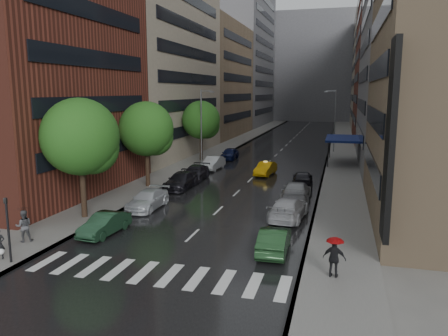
{
  "coord_description": "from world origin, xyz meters",
  "views": [
    {
      "loc": [
        8.73,
        -20.83,
        8.94
      ],
      "look_at": [
        0.0,
        11.68,
        3.0
      ],
      "focal_mm": 35.0,
      "sensor_mm": 36.0,
      "label": 1
    }
  ],
  "objects": [
    {
      "name": "tree_far",
      "position": [
        -8.6,
        32.37,
        5.31
      ],
      "size": [
        4.87,
        4.87,
        7.76
      ],
      "color": "#382619",
      "rests_on": "ground"
    },
    {
      "name": "sidewalk_left",
      "position": [
        -9.0,
        50.0,
        0.07
      ],
      "size": [
        4.0,
        140.0,
        0.15
      ],
      "primitive_type": "cube",
      "color": "gray",
      "rests_on": "ground"
    },
    {
      "name": "traffic_light",
      "position": [
        -7.6,
        -2.9,
        2.23
      ],
      "size": [
        0.18,
        0.15,
        3.45
      ],
      "color": "black",
      "rests_on": "sidewalk_left"
    },
    {
      "name": "tree_mid",
      "position": [
        -8.6,
        16.1,
        5.5
      ],
      "size": [
        5.04,
        5.04,
        8.04
      ],
      "color": "#382619",
      "rests_on": "ground"
    },
    {
      "name": "ground",
      "position": [
        0.0,
        0.0,
        0.0
      ],
      "size": [
        220.0,
        220.0,
        0.0
      ],
      "primitive_type": "plane",
      "color": "gray",
      "rests_on": "ground"
    },
    {
      "name": "ped_red_umbrella",
      "position": [
        8.7,
        -0.43,
        1.33
      ],
      "size": [
        1.15,
        0.82,
        2.01
      ],
      "color": "black",
      "rests_on": "sidewalk_right"
    },
    {
      "name": "taxi",
      "position": [
        1.04,
        25.03,
        0.7
      ],
      "size": [
        2.0,
        4.39,
        1.4
      ],
      "primitive_type": "imported",
      "rotation": [
        0.0,
        0.0,
        -0.13
      ],
      "color": "#FBB30D",
      "rests_on": "ground"
    },
    {
      "name": "tree_near",
      "position": [
        -8.6,
        5.5,
        5.83
      ],
      "size": [
        5.35,
        5.35,
        8.53
      ],
      "color": "#382619",
      "rests_on": "ground"
    },
    {
      "name": "street_lamp_right",
      "position": [
        7.72,
        45.0,
        4.89
      ],
      "size": [
        1.74,
        0.22,
        9.0
      ],
      "color": "gray",
      "rests_on": "sidewalk_right"
    },
    {
      "name": "buildings_right",
      "position": [
        15.0,
        56.7,
        15.03
      ],
      "size": [
        8.05,
        109.1,
        36.0
      ],
      "color": "#937A5B",
      "rests_on": "ground"
    },
    {
      "name": "parked_cars_left",
      "position": [
        -5.4,
        18.84,
        0.74
      ],
      "size": [
        2.21,
        36.24,
        1.52
      ],
      "color": "#193823",
      "rests_on": "ground"
    },
    {
      "name": "awning",
      "position": [
        8.98,
        35.0,
        3.13
      ],
      "size": [
        4.0,
        8.0,
        3.12
      ],
      "color": "navy",
      "rests_on": "sidewalk_right"
    },
    {
      "name": "ped_black_umbrella",
      "position": [
        -9.1,
        -0.01,
        1.38
      ],
      "size": [
        1.17,
        1.13,
        2.09
      ],
      "color": "#505155",
      "rests_on": "sidewalk_left"
    },
    {
      "name": "sidewalk_right",
      "position": [
        9.0,
        50.0,
        0.07
      ],
      "size": [
        4.0,
        140.0,
        0.15
      ],
      "primitive_type": "cube",
      "color": "gray",
      "rests_on": "ground"
    },
    {
      "name": "parked_cars_right",
      "position": [
        5.4,
        12.18,
        0.76
      ],
      "size": [
        2.67,
        22.69,
        1.6
      ],
      "color": "#1D4020",
      "rests_on": "ground"
    },
    {
      "name": "building_far",
      "position": [
        0.0,
        118.0,
        16.0
      ],
      "size": [
        40.0,
        14.0,
        32.0
      ],
      "primitive_type": "cube",
      "color": "slate",
      "rests_on": "ground"
    },
    {
      "name": "buildings_left",
      "position": [
        -15.0,
        58.79,
        15.99
      ],
      "size": [
        8.0,
        108.0,
        38.0
      ],
      "color": "maroon",
      "rests_on": "ground"
    },
    {
      "name": "road",
      "position": [
        0.0,
        50.0,
        0.01
      ],
      "size": [
        14.0,
        140.0,
        0.01
      ],
      "primitive_type": "cube",
      "color": "black",
      "rests_on": "ground"
    },
    {
      "name": "crosswalk",
      "position": [
        0.2,
        -2.0,
        0.01
      ],
      "size": [
        13.15,
        2.8,
        0.01
      ],
      "color": "silver",
      "rests_on": "ground"
    },
    {
      "name": "street_lamp_left",
      "position": [
        -7.72,
        30.0,
        4.89
      ],
      "size": [
        1.74,
        0.22,
        9.0
      ],
      "color": "gray",
      "rests_on": "sidewalk_left"
    }
  ]
}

